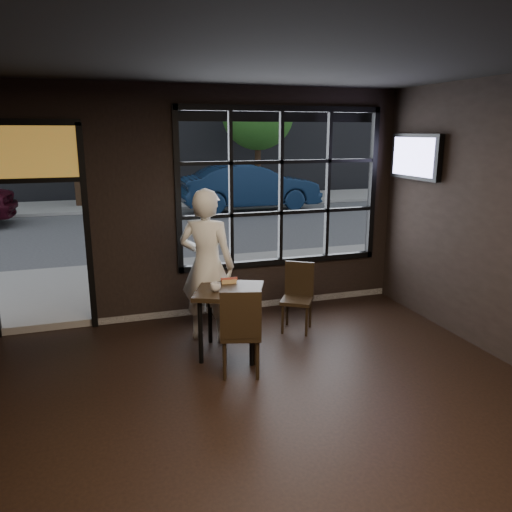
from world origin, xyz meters
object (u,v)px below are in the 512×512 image
object	(u,v)px
chair_near	(240,330)
man	(207,266)
cafe_table	(230,321)
navy_car	(250,187)

from	to	relation	value
chair_near	man	size ratio (longest dim) A/B	0.52
chair_near	man	bearing A→B (deg)	-67.93
cafe_table	chair_near	xyz separation A→B (m)	(-0.02, -0.51, 0.09)
cafe_table	chair_near	size ratio (longest dim) A/B	0.81
chair_near	navy_car	xyz separation A→B (m)	(3.44, 10.71, 0.34)
man	navy_car	xyz separation A→B (m)	(3.57, 9.68, -0.13)
navy_car	man	bearing A→B (deg)	159.32
cafe_table	navy_car	bearing A→B (deg)	94.82
cafe_table	chair_near	distance (m)	0.52
cafe_table	chair_near	bearing A→B (deg)	-68.34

